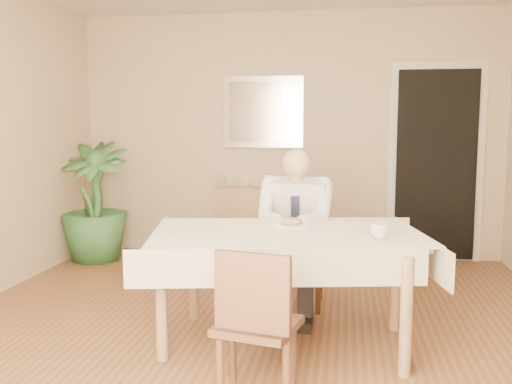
% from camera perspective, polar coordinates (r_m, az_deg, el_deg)
% --- Properties ---
extents(room, '(5.00, 5.02, 2.60)m').
position_cam_1_polar(room, '(3.69, -0.85, 4.74)').
color(room, brown).
rests_on(room, ground).
extents(window, '(1.34, 0.04, 1.44)m').
position_cam_1_polar(window, '(1.32, -19.56, 6.64)').
color(window, beige).
rests_on(window, room).
extents(doorway, '(0.96, 0.07, 2.10)m').
position_cam_1_polar(doorway, '(6.18, 17.53, 2.57)').
color(doorway, beige).
rests_on(doorway, ground).
extents(mirror, '(0.86, 0.04, 0.76)m').
position_cam_1_polar(mirror, '(6.17, 0.72, 8.00)').
color(mirror, silver).
rests_on(mirror, room).
extents(dining_table, '(1.91, 1.34, 0.75)m').
position_cam_1_polar(dining_table, '(3.68, 3.06, -5.21)').
color(dining_table, '#9E7B59').
rests_on(dining_table, ground).
extents(chair_far, '(0.45, 0.45, 0.88)m').
position_cam_1_polar(chair_far, '(4.57, 4.19, -4.99)').
color(chair_far, '#492F1D').
rests_on(chair_far, ground).
extents(chair_near, '(0.46, 0.47, 0.82)m').
position_cam_1_polar(chair_near, '(2.95, -0.03, -12.58)').
color(chair_near, '#492F1D').
rests_on(chair_near, ground).
extents(seated_man, '(0.48, 0.72, 1.24)m').
position_cam_1_polar(seated_man, '(4.25, 3.89, -3.22)').
color(seated_man, silver).
rests_on(seated_man, ground).
extents(plate, '(0.26, 0.26, 0.02)m').
position_cam_1_polar(plate, '(3.83, 3.59, -3.30)').
color(plate, white).
rests_on(plate, dining_table).
extents(food, '(0.14, 0.14, 0.06)m').
position_cam_1_polar(food, '(3.83, 3.59, -2.97)').
color(food, olive).
rests_on(food, dining_table).
extents(knife, '(0.01, 0.13, 0.01)m').
position_cam_1_polar(knife, '(3.77, 4.11, -3.22)').
color(knife, silver).
rests_on(knife, dining_table).
extents(fork, '(0.01, 0.13, 0.01)m').
position_cam_1_polar(fork, '(3.78, 2.90, -3.19)').
color(fork, silver).
rests_on(fork, dining_table).
extents(coffee_mug, '(0.14, 0.14, 0.09)m').
position_cam_1_polar(coffee_mug, '(3.51, 12.22, -3.81)').
color(coffee_mug, white).
rests_on(coffee_mug, dining_table).
extents(sideboard, '(0.94, 0.34, 0.74)m').
position_cam_1_polar(sideboard, '(6.11, 0.50, -3.08)').
color(sideboard, '#9E7B59').
rests_on(sideboard, ground).
extents(photo_frame_left, '(0.10, 0.02, 0.14)m').
position_cam_1_polar(photo_frame_left, '(6.17, -3.56, 1.15)').
color(photo_frame_left, silver).
rests_on(photo_frame_left, sideboard).
extents(photo_frame_center, '(0.10, 0.02, 0.14)m').
position_cam_1_polar(photo_frame_center, '(6.12, -1.24, 1.11)').
color(photo_frame_center, silver).
rests_on(photo_frame_center, sideboard).
extents(photo_frame_right, '(0.10, 0.02, 0.14)m').
position_cam_1_polar(photo_frame_right, '(6.05, 1.38, 1.05)').
color(photo_frame_right, silver).
rests_on(photo_frame_right, sideboard).
extents(potted_palm, '(0.72, 0.72, 1.24)m').
position_cam_1_polar(potted_palm, '(6.17, -15.83, -0.92)').
color(potted_palm, '#295428').
rests_on(potted_palm, ground).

